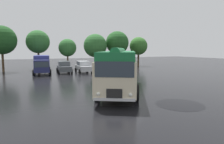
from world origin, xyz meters
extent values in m
plane|color=black|center=(0.00, 0.00, 0.00)|extent=(120.00, 120.00, 0.00)
cube|color=beige|center=(-0.45, -0.39, 1.60)|extent=(7.11, 9.93, 2.10)
cube|color=#196B38|center=(-0.45, -0.39, 2.93)|extent=(6.84, 9.66, 0.56)
cylinder|color=#196B38|center=(-0.45, -0.39, 3.19)|extent=(5.21, 8.56, 0.60)
cube|color=#2D3842|center=(0.79, -0.75, 2.17)|extent=(3.98, 6.97, 0.84)
cube|color=#2D3842|center=(-1.41, 0.50, 2.17)|extent=(3.98, 6.97, 0.84)
cube|color=#196B38|center=(0.74, -0.83, 1.63)|extent=(4.08, 7.15, 0.12)
cube|color=#196B38|center=(-1.45, 0.41, 1.63)|extent=(4.08, 7.15, 0.12)
cube|color=#2D3842|center=(-2.93, -4.75, 2.27)|extent=(1.93, 1.12, 0.88)
cube|color=black|center=(-2.93, -4.75, 0.90)|extent=(0.81, 0.50, 0.56)
cube|color=silver|center=(-2.94, -4.77, 0.57)|extent=(2.11, 1.26, 0.16)
sphere|color=white|center=(-2.16, -5.20, 0.87)|extent=(0.22, 0.22, 0.22)
sphere|color=white|center=(-3.72, -4.32, 0.87)|extent=(0.22, 0.22, 0.22)
cylinder|color=black|center=(-0.86, -3.72, 0.55)|extent=(0.79, 1.09, 1.10)
cylinder|color=#196B38|center=(-0.86, -3.72, 0.55)|extent=(0.47, 0.49, 0.39)
cylinder|color=black|center=(-3.12, -2.44, 0.55)|extent=(0.79, 1.09, 1.10)
cylinder|color=#196B38|center=(-3.12, -2.44, 0.55)|extent=(0.47, 0.49, 0.39)
cylinder|color=black|center=(2.11, 1.49, 0.55)|extent=(0.79, 1.09, 1.10)
cylinder|color=#196B38|center=(2.11, 1.49, 0.55)|extent=(0.47, 0.49, 0.39)
cylinder|color=black|center=(-0.15, 2.78, 0.55)|extent=(0.79, 1.09, 1.10)
cylinder|color=#196B38|center=(-0.15, 2.78, 0.55)|extent=(0.47, 0.49, 0.39)
cube|color=#4C5156|center=(-2.17, 14.13, 0.67)|extent=(2.00, 4.31, 0.70)
cube|color=#4C5156|center=(-2.16, 14.28, 1.34)|extent=(1.65, 2.29, 0.64)
cube|color=#2D3842|center=(-1.41, 14.23, 1.34)|extent=(0.16, 1.93, 0.50)
cube|color=#2D3842|center=(-2.92, 14.33, 1.34)|extent=(0.16, 1.93, 0.50)
cylinder|color=black|center=(-1.39, 12.77, 0.32)|extent=(0.25, 0.65, 0.64)
cylinder|color=black|center=(-3.14, 12.89, 0.32)|extent=(0.25, 0.65, 0.64)
cylinder|color=black|center=(-1.20, 15.37, 0.32)|extent=(0.25, 0.65, 0.64)
cylinder|color=black|center=(-2.96, 15.49, 0.32)|extent=(0.25, 0.65, 0.64)
cube|color=#B7BABF|center=(0.52, 13.53, 0.67)|extent=(1.83, 4.25, 0.70)
cube|color=#B7BABF|center=(0.53, 13.68, 1.34)|extent=(1.56, 2.23, 0.64)
cube|color=#2D3842|center=(1.29, 13.65, 1.34)|extent=(0.08, 1.93, 0.50)
cube|color=#2D3842|center=(-0.23, 13.70, 1.34)|extent=(0.08, 1.93, 0.50)
cylinder|color=black|center=(1.36, 12.20, 0.32)|extent=(0.22, 0.65, 0.64)
cylinder|color=black|center=(-0.40, 12.25, 0.32)|extent=(0.22, 0.65, 0.64)
cylinder|color=black|center=(1.44, 14.80, 0.32)|extent=(0.22, 0.65, 0.64)
cylinder|color=black|center=(-0.31, 14.86, 0.32)|extent=(0.22, 0.65, 0.64)
cube|color=navy|center=(-5.10, 15.34, 1.45)|extent=(2.33, 4.10, 2.10)
cube|color=navy|center=(-5.35, 12.45, 1.20)|extent=(2.04, 1.90, 1.60)
cube|color=#2D3842|center=(-5.42, 11.58, 1.48)|extent=(1.70, 0.18, 0.72)
cylinder|color=black|center=(-4.30, 12.42, 0.40)|extent=(0.31, 0.82, 0.80)
cylinder|color=black|center=(-6.38, 12.60, 0.40)|extent=(0.31, 0.82, 0.80)
cylinder|color=black|center=(-4.00, 15.98, 0.40)|extent=(0.31, 0.82, 0.80)
cylinder|color=black|center=(-6.07, 16.16, 0.40)|extent=(0.31, 0.82, 0.80)
cylinder|color=#4C3823|center=(-10.28, 19.20, 1.57)|extent=(0.32, 0.32, 3.14)
sphere|color=#1E4C1E|center=(-10.28, 19.20, 4.74)|extent=(4.27, 4.27, 4.27)
sphere|color=#1E4C1E|center=(-10.22, 19.16, 4.59)|extent=(2.87, 2.87, 2.87)
cylinder|color=#4C3823|center=(-5.12, 20.74, 1.59)|extent=(0.32, 0.32, 3.18)
sphere|color=#2D662D|center=(-5.12, 20.74, 4.61)|extent=(3.81, 3.81, 3.81)
sphere|color=#2D662D|center=(-4.72, 20.45, 4.34)|extent=(2.54, 2.54, 2.54)
cylinder|color=#4C3823|center=(-0.48, 19.72, 1.26)|extent=(0.25, 0.25, 2.51)
sphere|color=#2D662D|center=(-0.48, 19.72, 3.64)|extent=(3.01, 3.01, 3.01)
sphere|color=#2D662D|center=(-1.01, 19.42, 3.82)|extent=(1.71, 1.71, 1.71)
cylinder|color=#4C3823|center=(4.50, 19.58, 1.22)|extent=(0.29, 0.29, 2.45)
sphere|color=#2D662D|center=(4.50, 19.58, 4.02)|extent=(4.19, 4.19, 4.19)
sphere|color=#2D662D|center=(4.42, 19.19, 4.25)|extent=(2.82, 2.82, 2.82)
cylinder|color=#4C3823|center=(8.97, 19.80, 1.49)|extent=(0.30, 0.30, 2.98)
sphere|color=#235623|center=(8.97, 19.80, 4.61)|extent=(4.34, 4.34, 4.34)
sphere|color=#235623|center=(8.38, 19.58, 4.83)|extent=(3.07, 3.07, 3.07)
cylinder|color=#4C3823|center=(13.92, 20.18, 1.34)|extent=(0.37, 0.37, 2.69)
sphere|color=#336B28|center=(13.92, 20.18, 4.03)|extent=(3.58, 3.58, 3.58)
sphere|color=#336B28|center=(13.82, 20.04, 4.00)|extent=(2.53, 2.53, 2.53)
cylinder|color=black|center=(1.15, -5.50, 0.00)|extent=(2.91, 2.91, 0.01)
camera|label=1|loc=(-7.51, -14.69, 3.38)|focal=32.00mm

